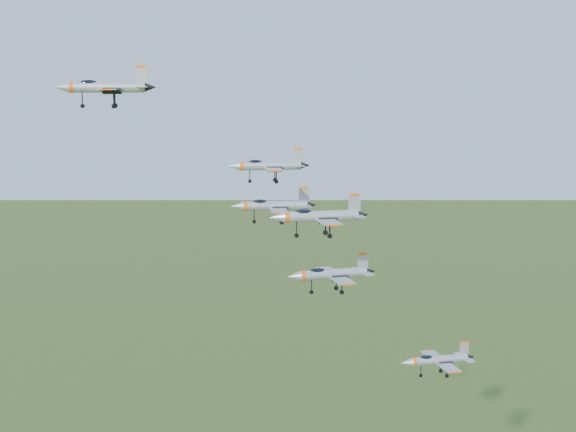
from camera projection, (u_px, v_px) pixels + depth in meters
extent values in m
cylinder|color=#A4A7B0|center=(107.00, 87.00, 107.60)|extent=(10.09, 2.59, 1.44)
cone|color=#A4A7B0|center=(61.00, 87.00, 106.75)|extent=(2.15, 1.66, 1.44)
cone|color=black|center=(151.00, 87.00, 108.42)|extent=(1.69, 1.40, 1.23)
ellipsoid|color=black|center=(88.00, 83.00, 107.17)|extent=(2.55, 1.31, 0.92)
cube|color=#A4A7B0|center=(107.00, 89.00, 104.64)|extent=(3.10, 5.15, 0.16)
cube|color=#A4A7B0|center=(111.00, 89.00, 110.72)|extent=(3.10, 5.15, 0.16)
cube|color=#A4A7B0|center=(141.00, 76.00, 108.01)|extent=(1.67, 0.32, 2.33)
cube|color=#F25C11|center=(141.00, 67.00, 107.82)|extent=(1.23, 0.30, 0.39)
cylinder|color=#A4A7B0|center=(270.00, 166.00, 105.07)|extent=(8.14, 2.29, 1.16)
cone|color=#A4A7B0|center=(233.00, 166.00, 104.51)|extent=(1.76, 1.38, 1.16)
cone|color=black|center=(305.00, 165.00, 105.62)|extent=(1.38, 1.16, 0.99)
ellipsoid|color=black|center=(255.00, 162.00, 104.78)|extent=(2.07, 1.11, 0.74)
cube|color=#A4A7B0|center=(273.00, 169.00, 102.67)|extent=(2.59, 4.19, 0.13)
cube|color=#A4A7B0|center=(270.00, 166.00, 107.59)|extent=(2.59, 4.19, 0.13)
cube|color=#A4A7B0|center=(298.00, 156.00, 105.31)|extent=(1.34, 0.30, 1.88)
cube|color=#F25C11|center=(298.00, 149.00, 105.16)|extent=(0.99, 0.26, 0.31)
cylinder|color=#A4A7B0|center=(321.00, 216.00, 83.50)|extent=(7.92, 1.62, 1.14)
cone|color=#A4A7B0|center=(277.00, 217.00, 82.58)|extent=(1.64, 1.23, 1.14)
cone|color=black|center=(363.00, 215.00, 84.37)|extent=(1.28, 1.04, 0.97)
ellipsoid|color=black|center=(303.00, 213.00, 83.06)|extent=(1.97, 0.94, 0.72)
cube|color=#A4A7B0|center=(328.00, 222.00, 81.19)|extent=(2.25, 3.96, 0.12)
cube|color=#A4A7B0|center=(317.00, 215.00, 85.93)|extent=(2.25, 3.96, 0.12)
cube|color=#A4A7B0|center=(354.00, 204.00, 84.00)|extent=(1.31, 0.19, 1.83)
cube|color=#F25C11|center=(355.00, 195.00, 83.85)|extent=(0.97, 0.18, 0.31)
cylinder|color=#A4A7B0|center=(275.00, 206.00, 110.84)|extent=(8.93, 2.56, 1.28)
cone|color=#A4A7B0|center=(237.00, 206.00, 110.25)|extent=(1.94, 1.52, 1.28)
cone|color=black|center=(312.00, 205.00, 111.40)|extent=(1.52, 1.27, 1.09)
ellipsoid|color=black|center=(260.00, 202.00, 110.52)|extent=(2.27, 1.22, 0.81)
cube|color=#A4A7B0|center=(279.00, 210.00, 108.20)|extent=(2.87, 4.61, 0.14)
cube|color=#A4A7B0|center=(275.00, 204.00, 113.59)|extent=(2.87, 4.61, 0.14)
cube|color=#A4A7B0|center=(304.00, 196.00, 111.07)|extent=(1.47, 0.33, 2.06)
cube|color=#F25C11|center=(304.00, 188.00, 110.90)|extent=(1.09, 0.29, 0.34)
cylinder|color=#A4A7B0|center=(333.00, 274.00, 90.91)|extent=(7.84, 1.29, 1.13)
cone|color=#A4A7B0|center=(294.00, 276.00, 89.63)|extent=(1.59, 1.16, 1.13)
cone|color=black|center=(370.00, 271.00, 92.14)|extent=(1.24, 0.98, 0.96)
ellipsoid|color=black|center=(317.00, 271.00, 90.32)|extent=(1.93, 0.85, 0.72)
cube|color=#A4A7B0|center=(342.00, 280.00, 88.68)|extent=(2.07, 3.86, 0.12)
cube|color=#A4A7B0|center=(328.00, 271.00, 93.30)|extent=(2.07, 3.86, 0.12)
cube|color=#A4A7B0|center=(363.00, 262.00, 91.69)|extent=(1.30, 0.13, 1.82)
cube|color=#F25C11|center=(363.00, 254.00, 91.54)|extent=(0.96, 0.14, 0.30)
cylinder|color=#A4A7B0|center=(439.00, 360.00, 104.65)|extent=(7.71, 1.19, 1.11)
cone|color=#A4A7B0|center=(406.00, 363.00, 103.53)|extent=(1.55, 1.13, 1.11)
cone|color=black|center=(470.00, 357.00, 105.73)|extent=(1.21, 0.96, 0.94)
ellipsoid|color=black|center=(426.00, 358.00, 104.13)|extent=(1.89, 0.82, 0.71)
cube|color=#A4A7B0|center=(449.00, 367.00, 102.44)|extent=(2.01, 3.78, 0.12)
cube|color=#A4A7B0|center=(433.00, 355.00, 107.02)|extent=(2.01, 3.78, 0.12)
cube|color=#A4A7B0|center=(464.00, 349.00, 105.32)|extent=(1.28, 0.12, 1.80)
cube|color=#F25C11|center=(464.00, 342.00, 105.17)|extent=(0.94, 0.13, 0.30)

